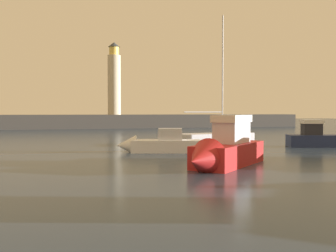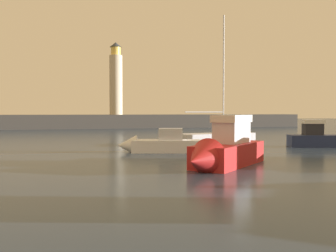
% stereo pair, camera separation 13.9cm
% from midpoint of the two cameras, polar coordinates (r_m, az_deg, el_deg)
% --- Properties ---
extents(ground_plane, '(220.00, 220.00, 0.00)m').
position_cam_midpoint_polar(ground_plane, '(34.37, -7.28, -2.68)').
color(ground_plane, '#2D3D51').
extents(breakwater, '(78.30, 5.00, 2.39)m').
position_cam_midpoint_polar(breakwater, '(67.05, -11.52, 0.66)').
color(breakwater, '#423F3D').
rests_on(breakwater, ground_plane).
extents(lighthouse, '(2.27, 2.27, 12.72)m').
position_cam_midpoint_polar(lighthouse, '(67.68, -8.18, 6.81)').
color(lighthouse, beige).
rests_on(lighthouse, breakwater).
extents(motorboat_2, '(6.16, 3.20, 1.95)m').
position_cam_midpoint_polar(motorboat_2, '(26.88, -1.94, -2.79)').
color(motorboat_2, white).
rests_on(motorboat_2, ground_plane).
extents(motorboat_3, '(6.21, 3.34, 2.49)m').
position_cam_midpoint_polar(motorboat_3, '(33.70, 22.66, -1.77)').
color(motorboat_3, '#1E284C').
rests_on(motorboat_3, ground_plane).
extents(motorboat_4, '(6.53, 6.14, 3.02)m').
position_cam_midpoint_polar(motorboat_4, '(19.93, 8.04, -3.64)').
color(motorboat_4, '#B21E1E').
rests_on(motorboat_4, ground_plane).
extents(sailboat_moored, '(7.51, 3.34, 11.60)m').
position_cam_midpoint_polar(sailboat_moored, '(34.46, 7.08, -1.75)').
color(sailboat_moored, silver).
rests_on(sailboat_moored, ground_plane).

